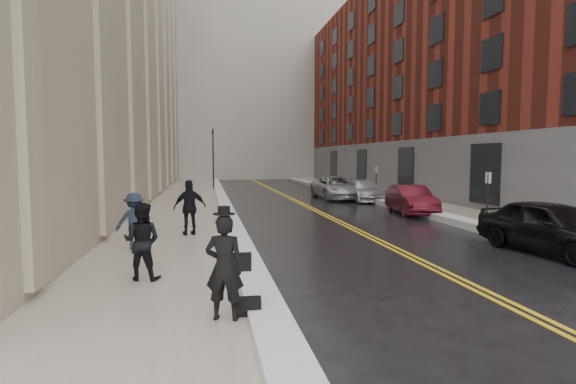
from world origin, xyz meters
name	(u,v)px	position (x,y,z in m)	size (l,w,h in m)	color
ground	(373,301)	(0.00, 0.00, 0.00)	(160.00, 160.00, 0.00)	black
sidewalk_left	(182,209)	(-4.50, 16.00, 0.07)	(4.00, 64.00, 0.15)	gray
sidewalk_right	(419,204)	(9.00, 16.00, 0.07)	(3.00, 64.00, 0.15)	gray
lane_stripe_a	(309,208)	(2.38, 16.00, 0.00)	(0.12, 64.00, 0.01)	gold
lane_stripe_b	(313,208)	(2.62, 16.00, 0.00)	(0.12, 64.00, 0.01)	gold
snow_ridge_left	(225,207)	(-2.20, 16.00, 0.13)	(0.70, 60.80, 0.26)	silver
snow_ridge_right	(389,204)	(7.15, 16.00, 0.15)	(0.85, 60.80, 0.30)	silver
building_right	(484,75)	(17.50, 23.00, 9.00)	(14.00, 50.00, 18.00)	maroon
tower_far_right	(310,41)	(14.00, 66.00, 22.00)	(22.00, 18.00, 44.00)	slate
traffic_signal	(213,154)	(-2.60, 30.00, 3.08)	(0.18, 0.15, 5.20)	black
parking_sign_near	(488,194)	(7.90, 8.00, 1.36)	(0.06, 0.35, 2.23)	black
parking_sign_far	(376,179)	(7.90, 20.00, 1.36)	(0.06, 0.35, 2.23)	black
car_black	(552,227)	(6.73, 3.19, 0.79)	(1.87, 4.64, 1.58)	black
car_maroon	(411,200)	(6.80, 12.54, 0.71)	(1.51, 4.33, 1.43)	#460C16
car_silver_near	(364,190)	(6.80, 19.35, 0.68)	(1.90, 4.66, 1.35)	#AFB1B7
car_silver_far	(337,188)	(5.47, 20.87, 0.77)	(2.57, 5.57, 1.55)	#A0A2A8
pedestrian_main	(224,267)	(-2.93, -0.88, 1.03)	(0.64, 0.42, 1.75)	black
pedestrian_a	(142,241)	(-4.60, 1.89, 1.00)	(0.83, 0.64, 1.70)	black
pedestrian_b	(135,221)	(-5.27, 5.35, 0.97)	(1.06, 0.61, 1.64)	#19202E
pedestrian_c	(190,207)	(-3.76, 7.48, 1.10)	(1.11, 0.46, 1.90)	black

